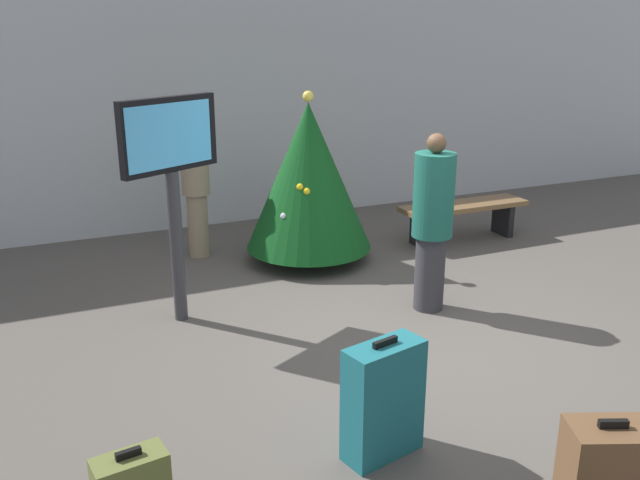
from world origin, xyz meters
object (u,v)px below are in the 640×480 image
at_px(traveller_0, 195,180).
at_px(traveller_1, 432,220).
at_px(flight_info_kiosk, 171,166).
at_px(holiday_tree, 309,177).
at_px(waiting_bench, 463,212).
at_px(suitcase_3, 383,400).

distance_m(traveller_0, traveller_1, 2.90).
bearing_deg(flight_info_kiosk, holiday_tree, 30.76).
xyz_separation_m(traveller_0, traveller_1, (1.64, -2.39, -0.04)).
xyz_separation_m(holiday_tree, flight_info_kiosk, (-1.72, -1.02, 0.46)).
xyz_separation_m(flight_info_kiosk, waiting_bench, (3.78, 0.93, -1.08)).
distance_m(holiday_tree, traveller_1, 1.81).
xyz_separation_m(waiting_bench, traveller_0, (-3.18, 0.75, 0.55)).
bearing_deg(suitcase_3, traveller_1, 50.55).
height_order(holiday_tree, suitcase_3, holiday_tree).
relative_size(flight_info_kiosk, suitcase_3, 2.53).
relative_size(waiting_bench, traveller_1, 0.99).
bearing_deg(waiting_bench, traveller_1, -133.23).
xyz_separation_m(flight_info_kiosk, traveller_0, (0.59, 1.68, -0.53)).
bearing_deg(traveller_1, holiday_tree, 106.61).
relative_size(waiting_bench, suitcase_3, 2.08).
distance_m(flight_info_kiosk, suitcase_3, 2.86).
height_order(waiting_bench, traveller_1, traveller_1).
bearing_deg(holiday_tree, waiting_bench, -2.46).
height_order(waiting_bench, traveller_0, traveller_0).
height_order(flight_info_kiosk, traveller_0, flight_info_kiosk).
xyz_separation_m(traveller_0, suitcase_3, (0.12, -4.24, -0.54)).
bearing_deg(holiday_tree, traveller_1, -73.39).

